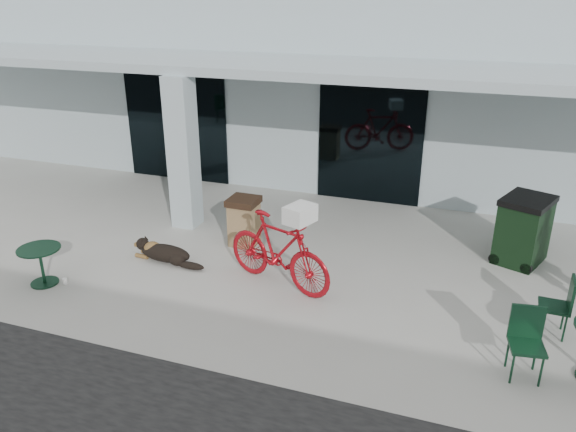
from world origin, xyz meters
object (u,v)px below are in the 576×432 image
at_px(cafe_chair_far_a, 527,345).
at_px(trash_receptacle, 244,221).
at_px(bicycle, 278,251).
at_px(wheeled_bin, 523,230).
at_px(dog, 165,252).
at_px(cafe_table_near, 42,266).
at_px(cafe_chair_far_b, 554,306).

relative_size(cafe_chair_far_a, trash_receptacle, 0.99).
xyz_separation_m(bicycle, wheeled_bin, (3.88, 2.33, -0.02)).
height_order(dog, wheeled_bin, wheeled_bin).
height_order(dog, cafe_chair_far_a, cafe_chair_far_a).
xyz_separation_m(trash_receptacle, wheeled_bin, (5.08, 1.00, 0.14)).
bearing_deg(dog, trash_receptacle, 53.60).
distance_m(cafe_table_near, wheeled_bin, 8.48).
height_order(dog, cafe_table_near, cafe_table_near).
xyz_separation_m(cafe_chair_far_a, trash_receptacle, (-5.02, 2.54, 0.00)).
xyz_separation_m(cafe_chair_far_a, cafe_chair_far_b, (0.41, 1.18, -0.01)).
xyz_separation_m(bicycle, cafe_table_near, (-3.79, -1.27, -0.30)).
xyz_separation_m(cafe_chair_far_b, wheeled_bin, (-0.36, 2.36, 0.16)).
bearing_deg(cafe_chair_far_a, cafe_table_near, 171.77).
bearing_deg(trash_receptacle, cafe_chair_far_a, -26.86).
relative_size(trash_receptacle, wheeled_bin, 0.77).
distance_m(dog, cafe_table_near, 2.08).
bearing_deg(trash_receptacle, cafe_table_near, -134.96).
xyz_separation_m(bicycle, cafe_chair_far_b, (4.24, -0.03, -0.18)).
height_order(dog, cafe_chair_far_b, cafe_chair_far_b).
height_order(cafe_table_near, trash_receptacle, trash_receptacle).
relative_size(cafe_table_near, trash_receptacle, 0.74).
xyz_separation_m(cafe_chair_far_a, wheeled_bin, (0.06, 3.54, 0.14)).
height_order(bicycle, cafe_table_near, bicycle).
bearing_deg(cafe_table_near, bicycle, 18.55).
xyz_separation_m(dog, cafe_chair_far_b, (6.50, -0.16, 0.27)).
distance_m(dog, wheeled_bin, 6.53).
height_order(bicycle, trash_receptacle, bicycle).
distance_m(bicycle, cafe_chair_far_b, 4.24).
xyz_separation_m(cafe_chair_far_b, trash_receptacle, (-5.43, 1.36, 0.02)).
xyz_separation_m(dog, cafe_chair_far_a, (6.08, -1.35, 0.28)).
bearing_deg(cafe_chair_far_a, cafe_chair_far_b, 62.13).
height_order(cafe_chair_far_b, trash_receptacle, trash_receptacle).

